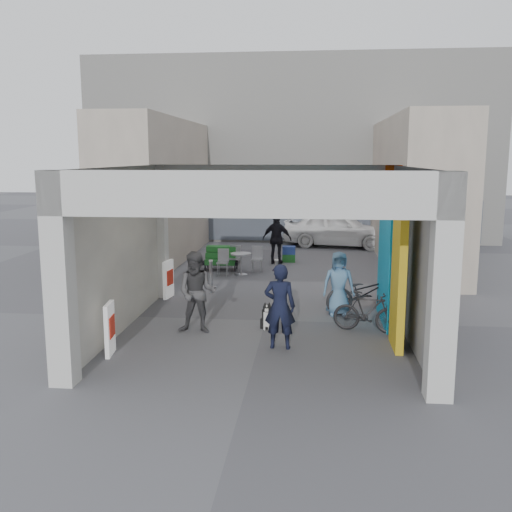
# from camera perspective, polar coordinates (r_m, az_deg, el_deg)

# --- Properties ---
(ground) EXTENTS (90.00, 90.00, 0.00)m
(ground) POSITION_cam_1_polar(r_m,az_deg,el_deg) (13.15, 0.99, -6.46)
(ground) COLOR #535358
(ground) RESTS_ON ground
(arcade_canopy) EXTENTS (6.40, 6.45, 6.40)m
(arcade_canopy) POSITION_cam_1_polar(r_m,az_deg,el_deg) (11.85, 3.30, 3.09)
(arcade_canopy) COLOR beige
(arcade_canopy) RESTS_ON ground
(far_building) EXTENTS (18.00, 4.08, 8.00)m
(far_building) POSITION_cam_1_polar(r_m,az_deg,el_deg) (26.59, 3.52, 10.51)
(far_building) COLOR silver
(far_building) RESTS_ON ground
(plaza_bldg_left) EXTENTS (2.00, 9.00, 5.00)m
(plaza_bldg_left) POSITION_cam_1_polar(r_m,az_deg,el_deg) (20.86, -9.76, 6.46)
(plaza_bldg_left) COLOR #B8AA98
(plaza_bldg_left) RESTS_ON ground
(plaza_bldg_right) EXTENTS (2.00, 9.00, 5.00)m
(plaza_bldg_right) POSITION_cam_1_polar(r_m,az_deg,el_deg) (20.41, 15.56, 6.17)
(plaza_bldg_right) COLOR #B8AA98
(plaza_bldg_right) RESTS_ON ground
(bollard_left) EXTENTS (0.09, 0.09, 0.91)m
(bollard_left) POSITION_cam_1_polar(r_m,az_deg,el_deg) (15.66, -4.52, -2.11)
(bollard_left) COLOR gray
(bollard_left) RESTS_ON ground
(bollard_center) EXTENTS (0.09, 0.09, 0.95)m
(bollard_center) POSITION_cam_1_polar(r_m,az_deg,el_deg) (15.51, 2.05, -2.12)
(bollard_center) COLOR gray
(bollard_center) RESTS_ON ground
(bollard_right) EXTENTS (0.09, 0.09, 0.98)m
(bollard_right) POSITION_cam_1_polar(r_m,az_deg,el_deg) (15.25, 8.04, -2.35)
(bollard_right) COLOR gray
(bollard_right) RESTS_ON ground
(advert_board_near) EXTENTS (0.16, 0.56, 1.00)m
(advert_board_near) POSITION_cam_1_polar(r_m,az_deg,el_deg) (11.17, -14.40, -7.05)
(advert_board_near) COLOR silver
(advert_board_near) RESTS_ON ground
(advert_board_far) EXTENTS (0.17, 0.56, 1.00)m
(advert_board_far) POSITION_cam_1_polar(r_m,az_deg,el_deg) (15.28, -8.74, -2.29)
(advert_board_far) COLOR silver
(advert_board_far) RESTS_ON ground
(cafe_set) EXTENTS (1.38, 1.11, 0.83)m
(cafe_set) POSITION_cam_1_polar(r_m,az_deg,el_deg) (18.34, -1.74, -0.81)
(cafe_set) COLOR #9D9DA1
(cafe_set) RESTS_ON ground
(produce_stand) EXTENTS (1.18, 0.64, 0.78)m
(produce_stand) POSITION_cam_1_polar(r_m,az_deg,el_deg) (18.87, -3.51, -0.47)
(produce_stand) COLOR black
(produce_stand) RESTS_ON ground
(crate_stack) EXTENTS (0.45, 0.35, 0.56)m
(crate_stack) POSITION_cam_1_polar(r_m,az_deg,el_deg) (20.33, 3.31, 0.20)
(crate_stack) COLOR #17531D
(crate_stack) RESTS_ON ground
(border_collie) EXTENTS (0.22, 0.44, 0.60)m
(border_collie) POSITION_cam_1_polar(r_m,az_deg,el_deg) (12.48, 1.13, -6.21)
(border_collie) COLOR black
(border_collie) RESTS_ON ground
(man_with_dog) EXTENTS (0.63, 0.43, 1.68)m
(man_with_dog) POSITION_cam_1_polar(r_m,az_deg,el_deg) (11.10, 2.39, -5.05)
(man_with_dog) COLOR black
(man_with_dog) RESTS_ON ground
(man_back_turned) EXTENTS (0.86, 0.68, 1.75)m
(man_back_turned) POSITION_cam_1_polar(r_m,az_deg,el_deg) (12.13, -5.90, -3.65)
(man_back_turned) COLOR #424245
(man_back_turned) RESTS_ON ground
(man_elderly) EXTENTS (0.79, 0.56, 1.52)m
(man_elderly) POSITION_cam_1_polar(r_m,az_deg,el_deg) (13.56, 8.26, -2.74)
(man_elderly) COLOR #527AA0
(man_elderly) RESTS_ON ground
(man_crates) EXTENTS (1.09, 0.62, 1.76)m
(man_crates) POSITION_cam_1_polar(r_m,az_deg,el_deg) (19.83, 2.11, 1.71)
(man_crates) COLOR black
(man_crates) RESTS_ON ground
(bicycle_front) EXTENTS (2.05, 1.22, 1.02)m
(bicycle_front) POSITION_cam_1_polar(r_m,az_deg,el_deg) (13.87, 10.82, -3.60)
(bicycle_front) COLOR black
(bicycle_front) RESTS_ON ground
(bicycle_rear) EXTENTS (1.52, 0.75, 0.88)m
(bicycle_rear) POSITION_cam_1_polar(r_m,az_deg,el_deg) (12.43, 11.09, -5.50)
(bicycle_rear) COLOR black
(bicycle_rear) RESTS_ON ground
(white_van) EXTENTS (4.68, 2.56, 1.51)m
(white_van) POSITION_cam_1_polar(r_m,az_deg,el_deg) (23.93, 8.18, 2.73)
(white_van) COLOR white
(white_van) RESTS_ON ground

